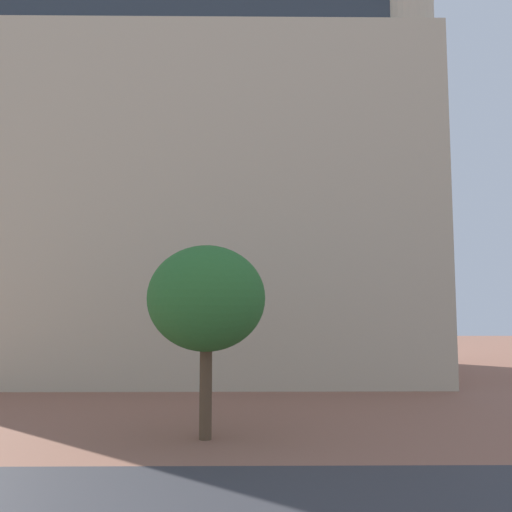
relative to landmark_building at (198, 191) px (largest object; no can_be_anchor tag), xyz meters
name	(u,v)px	position (x,y,z in m)	size (l,w,h in m)	color
ground_plane	(253,494)	(3.29, -20.72, -11.03)	(120.00, 120.00, 0.00)	#93604C
landmark_building	(198,191)	(0.00, 0.00, 0.00)	(26.75, 15.40, 35.62)	beige
tree_curb_far	(207,299)	(1.92, -16.14, -6.91)	(3.55, 3.55, 5.75)	brown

